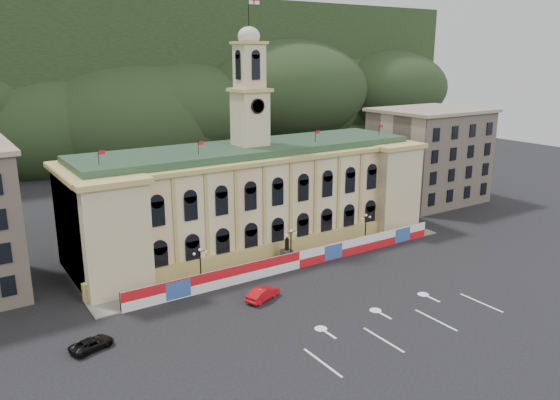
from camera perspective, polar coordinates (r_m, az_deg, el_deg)
ground at (r=66.13m, az=9.64°, el=-11.13°), size 260.00×260.00×0.00m
lane_markings at (r=63.00m, az=12.79°, el=-12.69°), size 26.00×10.00×0.02m
hill_ridge at (r=170.29m, az=-19.57°, el=10.96°), size 230.00×80.00×64.00m
city_hall at (r=84.39m, az=-2.91°, el=0.53°), size 56.20×17.60×37.10m
side_building_right at (r=113.70m, az=15.28°, el=4.54°), size 21.00×17.00×18.60m
hoarding_fence at (r=76.35m, az=2.00°, el=-6.24°), size 50.00×0.44×2.50m
pavement at (r=78.80m, az=0.83°, el=-6.46°), size 56.00×5.50×0.16m
statue at (r=78.60m, az=0.73°, el=-5.65°), size 1.40×1.40×3.72m
lamp_left at (r=70.71m, az=-8.32°, el=-6.59°), size 1.96×0.44×5.15m
lamp_center at (r=77.18m, az=1.15°, el=-4.56°), size 1.96×0.44×5.15m
lamp_right at (r=85.47m, az=8.93°, el=-2.78°), size 1.96×0.44×5.15m
red_sedan at (r=67.14m, az=-1.81°, el=-9.75°), size 4.80×5.90×1.59m
black_suv at (r=59.95m, az=-19.07°, el=-14.03°), size 4.33×5.49×1.23m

